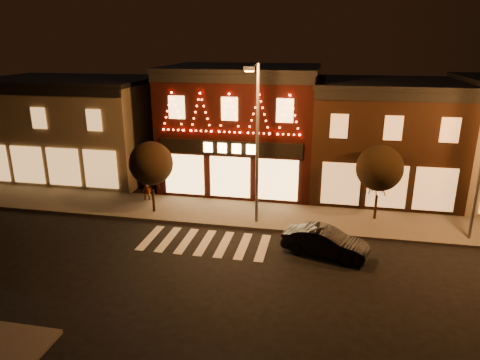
% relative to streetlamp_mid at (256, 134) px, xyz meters
% --- Properties ---
extents(ground, '(120.00, 120.00, 0.00)m').
position_rel_streetlamp_mid_xyz_m(ground, '(-2.18, -6.64, -5.25)').
color(ground, black).
rests_on(ground, ground).
extents(sidewalk_far, '(44.00, 4.00, 0.15)m').
position_rel_streetlamp_mid_xyz_m(sidewalk_far, '(-0.18, 1.36, -5.17)').
color(sidewalk_far, '#47423D').
rests_on(sidewalk_far, ground).
extents(building_left, '(12.20, 8.28, 7.30)m').
position_rel_streetlamp_mid_xyz_m(building_left, '(-15.18, 7.35, -1.58)').
color(building_left, '#7E6C59').
rests_on(building_left, ground).
extents(building_pulp, '(10.20, 8.34, 8.30)m').
position_rel_streetlamp_mid_xyz_m(building_pulp, '(-2.18, 7.34, -1.08)').
color(building_pulp, black).
rests_on(building_pulp, ground).
extents(building_right_a, '(9.20, 8.28, 7.50)m').
position_rel_streetlamp_mid_xyz_m(building_right_a, '(7.32, 7.35, -1.48)').
color(building_right_a, '#361F13').
rests_on(building_right_a, ground).
extents(streetlamp_mid, '(0.57, 1.99, 8.69)m').
position_rel_streetlamp_mid_xyz_m(streetlamp_mid, '(0.00, 0.00, 0.00)').
color(streetlamp_mid, '#59595E').
rests_on(streetlamp_mid, sidewalk_far).
extents(tree_left, '(2.55, 2.55, 4.26)m').
position_rel_streetlamp_mid_xyz_m(tree_left, '(-6.24, 0.56, -2.12)').
color(tree_left, black).
rests_on(tree_left, sidewalk_far).
extents(tree_right, '(2.58, 2.58, 4.31)m').
position_rel_streetlamp_mid_xyz_m(tree_right, '(6.64, 2.00, -2.08)').
color(tree_right, black).
rests_on(tree_right, sidewalk_far).
extents(dark_sedan, '(4.32, 2.48, 1.35)m').
position_rel_streetlamp_mid_xyz_m(dark_sedan, '(3.88, -2.76, -4.57)').
color(dark_sedan, black).
rests_on(dark_sedan, ground).
extents(pedestrian, '(0.62, 0.43, 1.63)m').
position_rel_streetlamp_mid_xyz_m(pedestrian, '(-7.44, 2.36, -4.28)').
color(pedestrian, gray).
rests_on(pedestrian, sidewalk_far).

